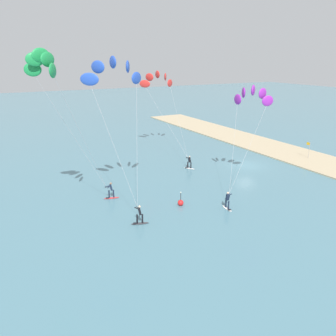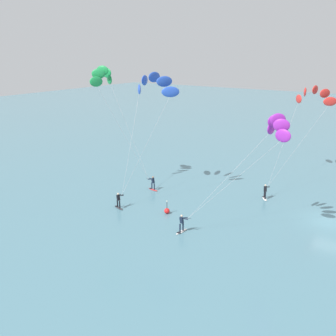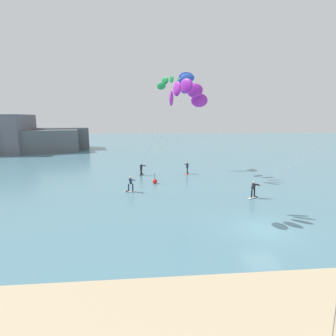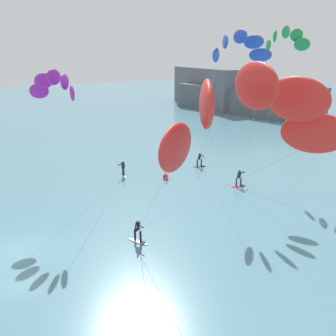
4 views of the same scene
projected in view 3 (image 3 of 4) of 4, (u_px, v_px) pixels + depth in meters
The scene contains 5 objects.
ground_plane at pixel (263, 229), 18.64m from camera, with size 240.00×240.00×0.00m, color slate.
kitesurfer_nearshore at pixel (182, 99), 20.93m from camera, with size 7.49×8.29×10.68m.
kitesurfer_far_out at pixel (172, 87), 39.97m from camera, with size 4.38×7.52×14.07m.
kitesurfer_downwind at pixel (184, 86), 34.37m from camera, with size 7.43×5.86×13.52m.
marker_buoy at pixel (155, 181), 31.66m from camera, with size 0.56×0.56×1.38m.
Camera 3 is at (-8.25, -16.85, 7.65)m, focal length 28.40 mm.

